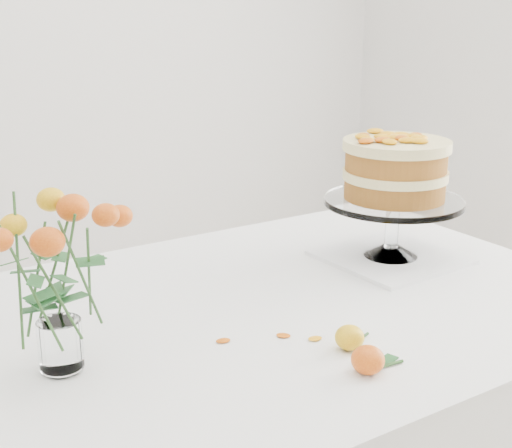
% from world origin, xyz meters
% --- Properties ---
extents(table, '(1.43, 0.93, 0.76)m').
position_xyz_m(table, '(0.00, 0.00, 0.67)').
color(table, tan).
rests_on(table, ground).
extents(napkin, '(0.29, 0.29, 0.01)m').
position_xyz_m(napkin, '(0.42, 0.06, 0.76)').
color(napkin, white).
rests_on(napkin, table).
extents(cake_stand, '(0.31, 0.31, 0.28)m').
position_xyz_m(cake_stand, '(0.42, 0.06, 0.95)').
color(cake_stand, white).
rests_on(cake_stand, napkin).
extents(rose_vase, '(0.28, 0.28, 0.35)m').
position_xyz_m(rose_vase, '(-0.39, -0.05, 0.96)').
color(rose_vase, white).
rests_on(rose_vase, table).
extents(loose_rose_near, '(0.09, 0.05, 0.04)m').
position_xyz_m(loose_rose_near, '(0.05, -0.24, 0.78)').
color(loose_rose_near, yellow).
rests_on(loose_rose_near, table).
extents(loose_rose_far, '(0.10, 0.05, 0.05)m').
position_xyz_m(loose_rose_far, '(0.02, -0.32, 0.78)').
color(loose_rose_far, '#C53E09').
rests_on(loose_rose_far, table).
extents(stray_petal_a, '(0.03, 0.02, 0.00)m').
position_xyz_m(stray_petal_a, '(-0.12, -0.10, 0.76)').
color(stray_petal_a, '#FFA710').
rests_on(stray_petal_a, table).
extents(stray_petal_b, '(0.03, 0.02, 0.00)m').
position_xyz_m(stray_petal_b, '(-0.02, -0.14, 0.76)').
color(stray_petal_b, '#FFA710').
rests_on(stray_petal_b, table).
extents(stray_petal_c, '(0.03, 0.02, 0.00)m').
position_xyz_m(stray_petal_c, '(0.02, -0.18, 0.76)').
color(stray_petal_c, '#FFA710').
rests_on(stray_petal_c, table).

